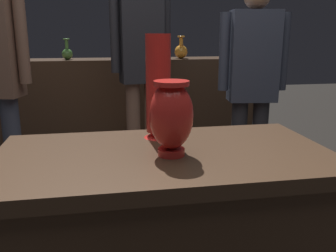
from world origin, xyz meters
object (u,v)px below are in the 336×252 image
Objects in this scene: shelf_vase_right at (181,51)px; visitor_center_back at (141,61)px; shelf_vase_far_right at (230,43)px; shelf_vase_far_left at (5,47)px; vase_tall_behind at (158,89)px; visitor_near_right at (252,80)px; shelf_vase_left at (67,53)px; vase_centerpiece at (171,116)px.

shelf_vase_right is 0.72m from visitor_center_back.
shelf_vase_far_right reaches higher than shelf_vase_far_left.
vase_tall_behind is 0.27× the size of visitor_near_right.
visitor_center_back is (0.61, -0.59, -0.04)m from shelf_vase_left.
vase_centerpiece is 0.90× the size of shelf_vase_far_right.
vase_tall_behind is 1.43× the size of shelf_vase_far_right.
shelf_vase_far_right is at bearing -94.02° from visitor_near_right.
shelf_vase_left is at bearing 104.83° from vase_tall_behind.
visitor_near_right is at bearing -38.99° from shelf_vase_left.
visitor_near_right is (0.78, 1.15, -0.04)m from vase_centerpiece.
vase_tall_behind is 2.25m from shelf_vase_far_left.
shelf_vase_right is at bearing 75.37° from vase_tall_behind.
visitor_center_back is at bearing -144.76° from shelf_vase_far_right.
vase_centerpiece is 2.53m from shelf_vase_far_right.
shelf_vase_far_left is 0.52m from shelf_vase_left.
shelf_vase_right is at bearing -135.66° from visitor_center_back.
shelf_vase_far_right is 0.19× the size of visitor_near_right.
vase_tall_behind is 1.40m from visitor_center_back.
shelf_vase_far_left is at bearing 117.70° from vase_tall_behind.
visitor_near_right is at bearing 55.89° from vase_centerpiece.
vase_tall_behind is at bearing 57.32° from visitor_near_right.
vase_centerpiece is at bearing 63.83° from visitor_near_right.
shelf_vase_far_left is at bearing -36.49° from visitor_center_back.
shelf_vase_far_right is at bearing -153.28° from visitor_center_back.
shelf_vase_far_right is at bearing 2.99° from shelf_vase_left.
shelf_vase_far_left is at bearing 179.12° from shelf_vase_right.
shelf_vase_far_right is 0.53m from shelf_vase_right.
shelf_vase_right is 0.12× the size of visitor_center_back.
shelf_vase_far_left is 1.14× the size of shelf_vase_left.
visitor_near_right reaches higher than vase_centerpiece.
shelf_vase_right is 1.56m from shelf_vase_far_left.
vase_tall_behind is 1.22m from visitor_near_right.
shelf_vase_left is 1.70m from visitor_near_right.
shelf_vase_far_right is 1.39× the size of shelf_vase_right.
vase_centerpiece is at bearing -114.00° from shelf_vase_far_right.
visitor_center_back is at bearing -44.41° from shelf_vase_left.
visitor_near_right reaches higher than vase_tall_behind.
shelf_vase_far_right reaches higher than shelf_vase_left.
vase_tall_behind is 2.22× the size of shelf_vase_left.
vase_tall_behind reaches higher than vase_centerpiece.
vase_centerpiece is 0.63× the size of vase_tall_behind.
shelf_vase_right is at bearing -169.05° from shelf_vase_far_right.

